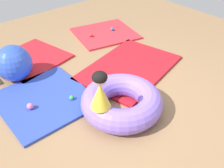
{
  "coord_description": "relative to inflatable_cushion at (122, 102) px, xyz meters",
  "views": [
    {
      "loc": [
        -1.89,
        -2.01,
        2.41
      ],
      "look_at": [
        -0.07,
        0.14,
        0.35
      ],
      "focal_mm": 41.56,
      "sensor_mm": 36.0,
      "label": 1
    }
  ],
  "objects": [
    {
      "name": "ground_plane",
      "position": [
        0.07,
        0.06,
        -0.16
      ],
      "size": [
        8.0,
        8.0,
        0.0
      ],
      "primitive_type": "plane",
      "color": "#93704C"
    },
    {
      "name": "gym_mat_far_left",
      "position": [
        -0.34,
        2.07,
        -0.14
      ],
      "size": [
        1.35,
        1.33,
        0.04
      ],
      "primitive_type": "cube",
      "rotation": [
        0.0,
        0.0,
        0.22
      ],
      "color": "red",
      "rests_on": "ground"
    },
    {
      "name": "gym_mat_center_rear",
      "position": [
        -0.7,
        0.88,
        -0.14
      ],
      "size": [
        1.22,
        1.26,
        0.04
      ],
      "primitive_type": "cube",
      "rotation": [
        0.0,
        0.0,
        -0.0
      ],
      "color": "#2D47B7",
      "rests_on": "ground"
    },
    {
      "name": "gym_mat_near_left",
      "position": [
        1.36,
        2.02,
        -0.14
      ],
      "size": [
        1.43,
        1.36,
        0.04
      ],
      "primitive_type": "cube",
      "rotation": [
        0.0,
        0.0,
        -0.24
      ],
      "color": "red",
      "rests_on": "ground"
    },
    {
      "name": "gym_mat_far_right",
      "position": [
        0.82,
        0.71,
        -0.14
      ],
      "size": [
        1.94,
        1.54,
        0.04
      ],
      "primitive_type": "cube",
      "rotation": [
        0.0,
        0.0,
        0.24
      ],
      "color": "#B21923",
      "rests_on": "ground"
    },
    {
      "name": "inflatable_cushion",
      "position": [
        0.0,
        0.0,
        0.0
      ],
      "size": [
        1.1,
        1.1,
        0.33
      ],
      "primitive_type": "torus",
      "color": "#8466E0",
      "rests_on": "ground"
    },
    {
      "name": "child_in_yellow",
      "position": [
        -0.38,
        -0.04,
        0.41
      ],
      "size": [
        0.35,
        0.35,
        0.5
      ],
      "rotation": [
        0.0,
        0.0,
        0.55
      ],
      "color": "yellow",
      "rests_on": "inflatable_cushion"
    },
    {
      "name": "play_ball_green",
      "position": [
        -0.41,
        0.61,
        -0.09
      ],
      "size": [
        0.07,
        0.07,
        0.07
      ],
      "primitive_type": "sphere",
      "color": "green",
      "rests_on": "gym_mat_center_rear"
    },
    {
      "name": "play_ball_red",
      "position": [
        1.01,
        2.06,
        -0.09
      ],
      "size": [
        0.08,
        0.08,
        0.08
      ],
      "primitive_type": "sphere",
      "color": "red",
      "rests_on": "gym_mat_near_left"
    },
    {
      "name": "play_ball_pink",
      "position": [
        -0.95,
        0.8,
        -0.08
      ],
      "size": [
        0.09,
        0.09,
        0.09
      ],
      "primitive_type": "sphere",
      "color": "pink",
      "rests_on": "gym_mat_center_rear"
    },
    {
      "name": "play_ball_blue",
      "position": [
        1.54,
        2.0,
        -0.09
      ],
      "size": [
        0.07,
        0.07,
        0.07
      ],
      "primitive_type": "sphere",
      "color": "blue",
      "rests_on": "gym_mat_near_left"
    },
    {
      "name": "play_ball_yellow",
      "position": [
        0.59,
        0.25,
        -0.08
      ],
      "size": [
        0.09,
        0.09,
        0.09
      ],
      "primitive_type": "sphere",
      "color": "yellow",
      "rests_on": "gym_mat_far_right"
    },
    {
      "name": "play_ball_orange",
      "position": [
        -0.6,
        1.64,
        -0.09
      ],
      "size": [
        0.08,
        0.08,
        0.08
      ],
      "primitive_type": "sphere",
      "color": "orange",
      "rests_on": "gym_mat_far_left"
    },
    {
      "name": "exercise_ball_large",
      "position": [
        -0.76,
        1.68,
        0.12
      ],
      "size": [
        0.57,
        0.57,
        0.57
      ],
      "primitive_type": "sphere",
      "color": "blue",
      "rests_on": "ground"
    }
  ]
}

